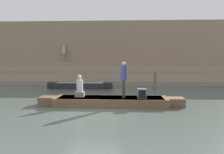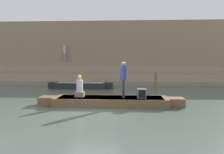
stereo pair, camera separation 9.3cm
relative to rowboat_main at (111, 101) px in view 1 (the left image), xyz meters
name	(u,v)px [view 1 (the left image)]	position (x,y,z in m)	size (l,w,h in m)	color
ground_plane	(93,110)	(-0.74, -1.02, -0.22)	(120.00, 120.00, 0.00)	#47544C
ghat_steps	(109,75)	(-0.74, 9.90, 0.49)	(36.00, 3.21, 1.94)	gray
back_wall	(110,52)	(-0.74, 11.67, 2.76)	(34.20, 1.28, 6.03)	#937A60
rowboat_main	(111,101)	(0.00, 0.00, 0.00)	(7.12, 1.46, 0.42)	brown
person_standing	(124,77)	(0.64, -0.06, 1.21)	(0.32, 0.32, 1.76)	#28282D
person_rowing	(80,88)	(-1.55, 0.05, 0.65)	(0.45, 0.36, 1.11)	#756656
tv_set	(142,93)	(1.52, -0.14, 0.42)	(0.43, 0.41, 0.46)	slate
moored_boat_shore	(80,85)	(-2.73, 6.10, 0.02)	(5.01, 1.24, 0.45)	black
mooring_post	(155,81)	(3.01, 5.77, 0.43)	(0.20, 0.20, 1.30)	brown
person_on_steps	(64,51)	(-5.24, 10.76, 2.78)	(0.29, 0.29, 1.80)	gray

